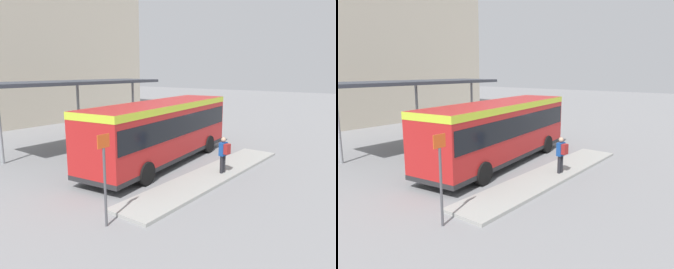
% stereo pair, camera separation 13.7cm
% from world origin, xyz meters
% --- Properties ---
extents(ground_plane, '(120.00, 120.00, 0.00)m').
position_xyz_m(ground_plane, '(0.00, 0.00, 0.00)').
color(ground_plane, gray).
extents(curb_island, '(10.70, 1.80, 0.12)m').
position_xyz_m(curb_island, '(-0.39, -3.09, 0.06)').
color(curb_island, '#9E9E99').
rests_on(curb_island, ground_plane).
extents(city_bus, '(10.27, 3.65, 3.05)m').
position_xyz_m(city_bus, '(0.01, 0.00, 1.79)').
color(city_bus, red).
rests_on(city_bus, ground_plane).
extents(pedestrian_waiting, '(0.41, 0.43, 1.60)m').
position_xyz_m(pedestrian_waiting, '(0.07, -3.43, 1.04)').
color(pedestrian_waiting, '#232328').
rests_on(pedestrian_waiting, curb_island).
extents(bicycle_yellow, '(0.48, 1.75, 0.76)m').
position_xyz_m(bicycle_yellow, '(8.43, 4.46, 0.38)').
color(bicycle_yellow, black).
rests_on(bicycle_yellow, ground_plane).
extents(bicycle_orange, '(0.48, 1.59, 0.69)m').
position_xyz_m(bicycle_orange, '(8.31, 5.16, 0.35)').
color(bicycle_orange, black).
rests_on(bicycle_orange, ground_plane).
extents(bicycle_black, '(0.48, 1.73, 0.75)m').
position_xyz_m(bicycle_black, '(8.60, 5.86, 0.38)').
color(bicycle_black, black).
rests_on(bicycle_black, ground_plane).
extents(station_shelter, '(11.06, 3.34, 3.98)m').
position_xyz_m(station_shelter, '(-0.28, 6.17, 3.80)').
color(station_shelter, '#383D47').
rests_on(station_shelter, ground_plane).
extents(potted_planter_near_shelter, '(0.77, 0.77, 1.26)m').
position_xyz_m(potted_planter_near_shelter, '(-0.86, 3.15, 0.66)').
color(potted_planter_near_shelter, slate).
rests_on(potted_planter_near_shelter, ground_plane).
extents(potted_planter_far_side, '(0.80, 0.80, 1.33)m').
position_xyz_m(potted_planter_far_side, '(-2.19, 3.82, 0.70)').
color(potted_planter_far_side, slate).
rests_on(potted_planter_far_side, ground_plane).
extents(platform_sign, '(0.44, 0.08, 2.80)m').
position_xyz_m(platform_sign, '(-6.36, -2.97, 1.56)').
color(platform_sign, '#4C4C51').
rests_on(platform_sign, ground_plane).
extents(station_building, '(19.17, 15.95, 18.04)m').
position_xyz_m(station_building, '(5.19, 22.94, 9.02)').
color(station_building, '#BCB29E').
rests_on(station_building, ground_plane).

